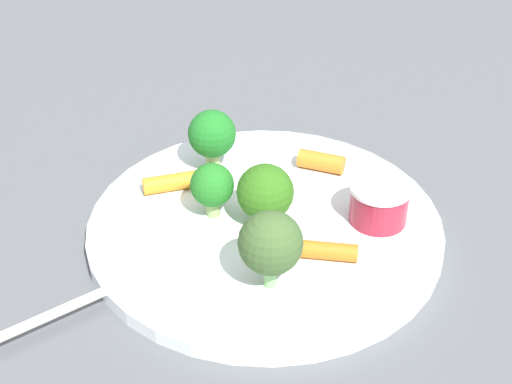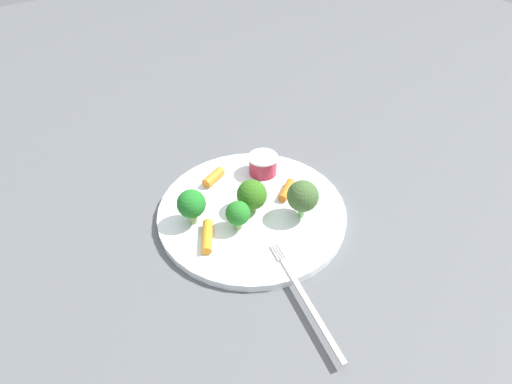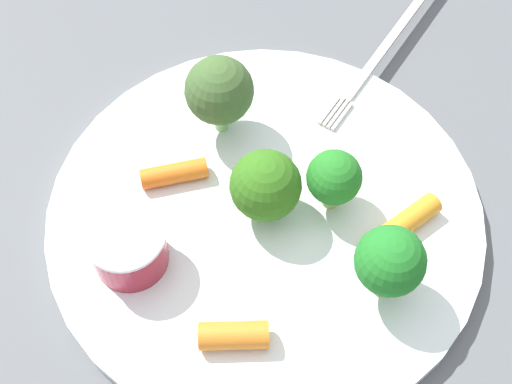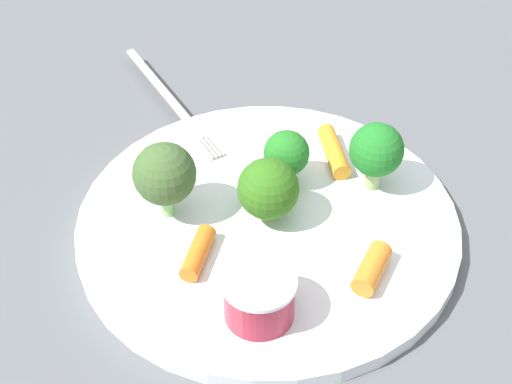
{
  "view_description": "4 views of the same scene",
  "coord_description": "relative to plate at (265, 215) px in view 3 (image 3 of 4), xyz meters",
  "views": [
    {
      "loc": [
        0.33,
        -0.35,
        0.38
      ],
      "look_at": [
        -0.02,
        0.01,
        0.03
      ],
      "focal_mm": 54.5,
      "sensor_mm": 36.0,
      "label": 1
    },
    {
      "loc": [
        -0.25,
        -0.39,
        0.45
      ],
      "look_at": [
        0.02,
        0.02,
        0.03
      ],
      "focal_mm": 30.28,
      "sensor_mm": 36.0,
      "label": 2
    },
    {
      "loc": [
        -0.08,
        0.21,
        0.39
      ],
      "look_at": [
        0.01,
        -0.0,
        0.02
      ],
      "focal_mm": 49.2,
      "sensor_mm": 36.0,
      "label": 3
    },
    {
      "loc": [
        0.26,
        0.3,
        0.39
      ],
      "look_at": [
        -0.0,
        -0.01,
        0.03
      ],
      "focal_mm": 53.2,
      "sensor_mm": 36.0,
      "label": 4
    }
  ],
  "objects": [
    {
      "name": "ground_plane",
      "position": [
        0.0,
        0.0,
        -0.01
      ],
      "size": [
        2.4,
        2.4,
        0.0
      ],
      "primitive_type": "plane",
      "color": "#535659"
    },
    {
      "name": "plate",
      "position": [
        0.0,
        0.0,
        0.0
      ],
      "size": [
        0.28,
        0.28,
        0.01
      ],
      "primitive_type": "cylinder",
      "color": "white",
      "rests_on": "ground_plane"
    },
    {
      "name": "sauce_cup",
      "position": [
        0.06,
        0.06,
        0.02
      ],
      "size": [
        0.05,
        0.05,
        0.03
      ],
      "color": "maroon",
      "rests_on": "plate"
    },
    {
      "name": "broccoli_floret_0",
      "position": [
        0.0,
        0.0,
        0.03
      ],
      "size": [
        0.04,
        0.04,
        0.05
      ],
      "color": "#9AB35C",
      "rests_on": "plate"
    },
    {
      "name": "broccoli_floret_1",
      "position": [
        -0.04,
        -0.02,
        0.03
      ],
      "size": [
        0.03,
        0.03,
        0.05
      ],
      "color": "#8FAD64",
      "rests_on": "plate"
    },
    {
      "name": "broccoli_floret_2",
      "position": [
        -0.08,
        0.02,
        0.04
      ],
      "size": [
        0.04,
        0.04,
        0.06
      ],
      "color": "#96AE6B",
      "rests_on": "plate"
    },
    {
      "name": "broccoli_floret_3",
      "position": [
        0.05,
        -0.05,
        0.04
      ],
      "size": [
        0.05,
        0.05,
        0.06
      ],
      "color": "#82C574",
      "rests_on": "plate"
    },
    {
      "name": "carrot_stick_0",
      "position": [
        -0.02,
        0.09,
        0.01
      ],
      "size": [
        0.04,
        0.03,
        0.02
      ],
      "primitive_type": "cylinder",
      "rotation": [
        1.57,
        0.0,
        1.98
      ],
      "color": "orange",
      "rests_on": "plate"
    },
    {
      "name": "carrot_stick_1",
      "position": [
        0.06,
        -0.0,
        0.01
      ],
      "size": [
        0.04,
        0.04,
        0.01
      ],
      "primitive_type": "cylinder",
      "rotation": [
        1.57,
        0.0,
        5.33
      ],
      "color": "orange",
      "rests_on": "plate"
    },
    {
      "name": "carrot_stick_2",
      "position": [
        -0.08,
        -0.02,
        0.01
      ],
      "size": [
        0.04,
        0.05,
        0.01
      ],
      "primitive_type": "cylinder",
      "rotation": [
        1.57,
        0.0,
        5.75
      ],
      "color": "orange",
      "rests_on": "plate"
    },
    {
      "name": "fork",
      "position": [
        -0.03,
        -0.16,
        0.01
      ],
      "size": [
        0.04,
        0.18,
        0.0
      ],
      "color": "beige",
      "rests_on": "plate"
    }
  ]
}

